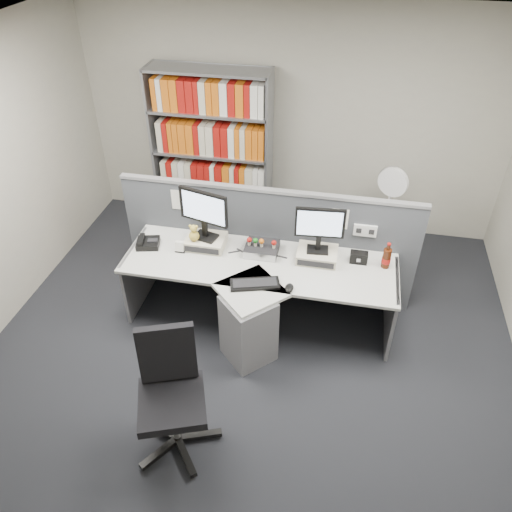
% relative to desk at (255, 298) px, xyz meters
% --- Properties ---
extents(ground, '(5.50, 5.50, 0.00)m').
position_rel_desk_xyz_m(ground, '(0.00, -0.60, -0.46)').
color(ground, '#24262B').
rests_on(ground, ground).
extents(room_shell, '(5.04, 5.54, 2.72)m').
position_rel_desk_xyz_m(room_shell, '(0.00, -0.60, 1.33)').
color(room_shell, '#B5B2A1').
rests_on(room_shell, ground).
extents(partition, '(3.00, 0.08, 1.27)m').
position_rel_desk_xyz_m(partition, '(0.00, 0.65, 0.19)').
color(partition, '#4B4F55').
rests_on(partition, ground).
extents(desk, '(2.60, 1.20, 0.72)m').
position_rel_desk_xyz_m(desk, '(0.00, 0.00, 0.00)').
color(desk, silver).
rests_on(desk, ground).
extents(monitor_riser_left, '(0.38, 0.31, 0.10)m').
position_rel_desk_xyz_m(monitor_riser_left, '(-0.57, 0.38, 0.31)').
color(monitor_riser_left, beige).
rests_on(monitor_riser_left, desk).
extents(monitor_riser_right, '(0.38, 0.31, 0.10)m').
position_rel_desk_xyz_m(monitor_riser_right, '(0.53, 0.38, 0.31)').
color(monitor_riser_right, beige).
rests_on(monitor_riser_right, desk).
extents(monitor_left, '(0.50, 0.21, 0.51)m').
position_rel_desk_xyz_m(monitor_left, '(-0.57, 0.38, 0.67)').
color(monitor_left, black).
rests_on(monitor_left, monitor_riser_left).
extents(monitor_right, '(0.46, 0.16, 0.46)m').
position_rel_desk_xyz_m(monitor_right, '(0.53, 0.38, 0.64)').
color(monitor_right, black).
rests_on(monitor_right, monitor_riser_right).
extents(desktop_pc, '(0.32, 0.28, 0.08)m').
position_rel_desk_xyz_m(desktop_pc, '(-0.01, 0.38, 0.31)').
color(desktop_pc, black).
rests_on(desktop_pc, desk).
extents(figurines, '(0.29, 0.05, 0.09)m').
position_rel_desk_xyz_m(figurines, '(-0.02, 0.37, 0.40)').
color(figurines, beige).
rests_on(figurines, desktop_pc).
extents(keyboard, '(0.47, 0.28, 0.03)m').
position_rel_desk_xyz_m(keyboard, '(0.02, -0.11, 0.28)').
color(keyboard, black).
rests_on(keyboard, desk).
extents(mouse, '(0.07, 0.12, 0.04)m').
position_rel_desk_xyz_m(mouse, '(0.34, -0.11, 0.29)').
color(mouse, black).
rests_on(mouse, desk).
extents(desk_phone, '(0.26, 0.24, 0.09)m').
position_rel_desk_xyz_m(desk_phone, '(-1.14, 0.27, 0.30)').
color(desk_phone, black).
rests_on(desk_phone, desk).
extents(desk_calendar, '(0.10, 0.07, 0.12)m').
position_rel_desk_xyz_m(desk_calendar, '(-0.79, 0.24, 0.31)').
color(desk_calendar, black).
rests_on(desk_calendar, desk).
extents(plush_toy, '(0.10, 0.10, 0.18)m').
position_rel_desk_xyz_m(plush_toy, '(-0.66, 0.32, 0.44)').
color(plush_toy, gold).
rests_on(plush_toy, monitor_riser_left).
extents(speaker, '(0.16, 0.09, 0.11)m').
position_rel_desk_xyz_m(speaker, '(0.92, 0.42, 0.32)').
color(speaker, black).
rests_on(speaker, desk).
extents(cola_bottle, '(0.08, 0.08, 0.27)m').
position_rel_desk_xyz_m(cola_bottle, '(1.17, 0.39, 0.36)').
color(cola_bottle, '#3F190A').
rests_on(cola_bottle, desk).
extents(shelving_unit, '(1.41, 0.40, 2.00)m').
position_rel_desk_xyz_m(shelving_unit, '(-0.90, 1.85, 0.52)').
color(shelving_unit, gray).
rests_on(shelving_unit, ground).
extents(filing_cabinet, '(0.45, 0.61, 0.70)m').
position_rel_desk_xyz_m(filing_cabinet, '(1.20, 1.40, -0.11)').
color(filing_cabinet, gray).
rests_on(filing_cabinet, ground).
extents(desk_fan, '(0.32, 0.21, 0.55)m').
position_rel_desk_xyz_m(desk_fan, '(1.20, 1.40, 0.59)').
color(desk_fan, white).
rests_on(desk_fan, filing_cabinet).
extents(office_chair, '(0.69, 0.67, 1.04)m').
position_rel_desk_xyz_m(office_chair, '(-0.39, -1.24, 0.10)').
color(office_chair, silver).
rests_on(office_chair, ground).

